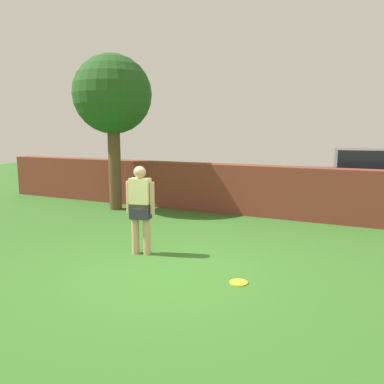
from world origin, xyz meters
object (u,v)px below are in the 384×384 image
frisbee_yellow (239,282)px  person (140,206)px  car (372,180)px  tree (112,96)px

frisbee_yellow → person: bearing=164.9°
car → frisbee_yellow: (-1.69, -6.79, -0.85)m
person → car: car is taller
person → car: (3.75, 6.23, -0.04)m
tree → car: bearing=25.0°
tree → person: (2.88, -3.14, -2.28)m
person → frisbee_yellow: 2.31m
person → car: size_ratio=0.37×
car → tree: bearing=-163.3°
tree → car: (6.63, 3.09, -2.31)m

